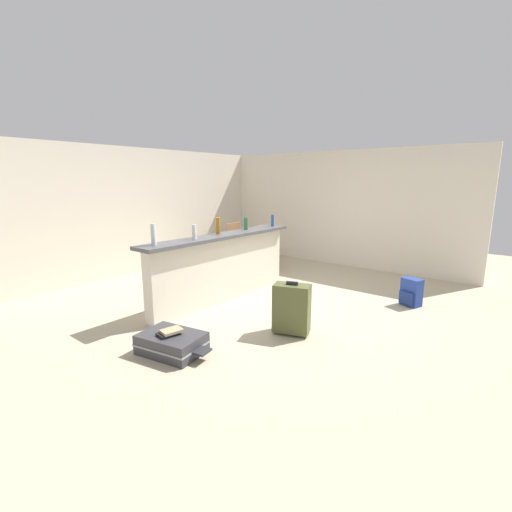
# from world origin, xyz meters

# --- Properties ---
(ground_plane) EXTENTS (13.00, 13.00, 0.05)m
(ground_plane) POSITION_xyz_m (0.00, 0.00, -0.03)
(ground_plane) COLOR #BCAD8E
(wall_back) EXTENTS (6.60, 0.10, 2.50)m
(wall_back) POSITION_xyz_m (0.00, 3.05, 1.25)
(wall_back) COLOR silver
(wall_back) RESTS_ON ground_plane
(wall_right) EXTENTS (0.10, 6.00, 2.50)m
(wall_right) POSITION_xyz_m (3.05, 0.30, 1.25)
(wall_right) COLOR silver
(wall_right) RESTS_ON ground_plane
(partition_half_wall) EXTENTS (2.80, 0.20, 1.00)m
(partition_half_wall) POSITION_xyz_m (-0.41, 0.45, 0.50)
(partition_half_wall) COLOR silver
(partition_half_wall) RESTS_ON ground_plane
(bar_countertop) EXTENTS (2.96, 0.40, 0.05)m
(bar_countertop) POSITION_xyz_m (-0.41, 0.45, 1.03)
(bar_countertop) COLOR #4C4C51
(bar_countertop) RESTS_ON partition_half_wall
(bottle_clear) EXTENTS (0.07, 0.07, 0.28)m
(bottle_clear) POSITION_xyz_m (-1.65, 0.48, 1.19)
(bottle_clear) COLOR silver
(bottle_clear) RESTS_ON bar_countertop
(bottle_white) EXTENTS (0.06, 0.06, 0.21)m
(bottle_white) POSITION_xyz_m (-0.98, 0.45, 1.15)
(bottle_white) COLOR silver
(bottle_white) RESTS_ON bar_countertop
(bottle_amber) EXTENTS (0.07, 0.07, 0.25)m
(bottle_amber) POSITION_xyz_m (-0.42, 0.54, 1.18)
(bottle_amber) COLOR #9E661E
(bottle_amber) RESTS_ON bar_countertop
(bottle_green) EXTENTS (0.07, 0.07, 0.21)m
(bottle_green) POSITION_xyz_m (0.24, 0.52, 1.15)
(bottle_green) COLOR #2D6B38
(bottle_green) RESTS_ON bar_countertop
(bottle_blue) EXTENTS (0.06, 0.06, 0.21)m
(bottle_blue) POSITION_xyz_m (0.87, 0.43, 1.16)
(bottle_blue) COLOR #284C89
(bottle_blue) RESTS_ON bar_countertop
(dining_table) EXTENTS (1.10, 0.80, 0.74)m
(dining_table) POSITION_xyz_m (1.57, 1.67, 0.65)
(dining_table) COLOR #4C331E
(dining_table) RESTS_ON ground_plane
(dining_chair_near_partition) EXTENTS (0.47, 0.47, 0.93)m
(dining_chair_near_partition) POSITION_xyz_m (1.55, 1.17, 0.52)
(dining_chair_near_partition) COLOR #9E754C
(dining_chair_near_partition) RESTS_ON ground_plane
(dining_chair_far_side) EXTENTS (0.41, 0.41, 0.93)m
(dining_chair_far_side) POSITION_xyz_m (1.61, 2.15, 0.52)
(dining_chair_far_side) COLOR #9E754C
(dining_chair_far_side) RESTS_ON ground_plane
(suitcase_flat_charcoal) EXTENTS (0.61, 0.87, 0.22)m
(suitcase_flat_charcoal) POSITION_xyz_m (-2.09, -0.36, 0.11)
(suitcase_flat_charcoal) COLOR #38383D
(suitcase_flat_charcoal) RESTS_ON ground_plane
(suitcase_upright_olive) EXTENTS (0.37, 0.49, 0.67)m
(suitcase_upright_olive) POSITION_xyz_m (-0.84, -1.11, 0.33)
(suitcase_upright_olive) COLOR #51562D
(suitcase_upright_olive) RESTS_ON ground_plane
(backpack_blue) EXTENTS (0.30, 0.32, 0.42)m
(backpack_blue) POSITION_xyz_m (1.16, -1.96, 0.20)
(backpack_blue) COLOR #233D93
(backpack_blue) RESTS_ON ground_plane
(book_stack) EXTENTS (0.28, 0.22, 0.06)m
(book_stack) POSITION_xyz_m (-2.11, -0.36, 0.25)
(book_stack) COLOR black
(book_stack) RESTS_ON suitcase_flat_charcoal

